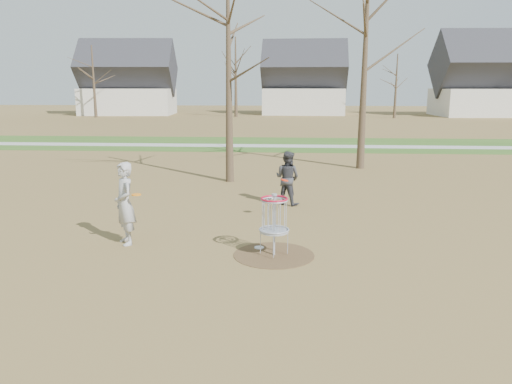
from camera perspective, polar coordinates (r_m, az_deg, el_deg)
ground at (r=11.14m, az=2.06°, el=-7.21°), size 160.00×160.00×0.00m
green_band at (r=31.73m, az=3.31°, el=5.48°), size 160.00×8.00×0.01m
footpath at (r=30.73m, az=3.29°, el=5.28°), size 160.00×1.50×0.01m
dirt_circle at (r=11.14m, az=2.06°, el=-7.18°), size 1.80×1.80×0.01m
player_standing at (r=12.04m, az=-14.78°, el=-1.30°), size 0.79×0.85×1.95m
player_throwing at (r=15.60m, az=3.61°, el=1.62°), size 1.03×0.95×1.69m
disc_grounded at (r=11.57m, az=0.36°, el=-6.36°), size 0.22×0.22×0.02m
discs_in_play at (r=12.57m, az=-4.10°, el=0.65°), size 3.58×2.67×0.13m
disc_golf_basket at (r=10.88m, az=2.09°, el=-2.66°), size 0.64×0.64×1.35m
bare_trees at (r=46.35m, az=5.88°, el=14.16°), size 52.62×44.98×9.00m
houses_row at (r=63.19m, az=7.69°, el=11.92°), size 56.51×10.01×7.26m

